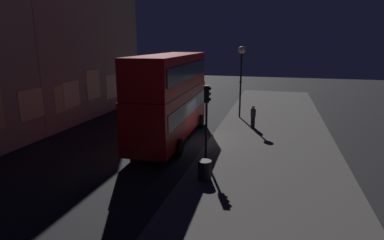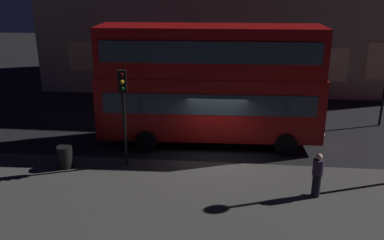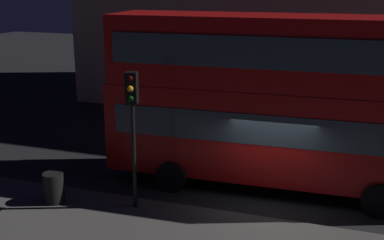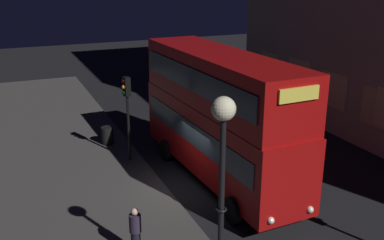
{
  "view_description": "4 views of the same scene",
  "coord_description": "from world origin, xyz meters",
  "px_view_note": "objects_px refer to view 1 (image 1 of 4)",
  "views": [
    {
      "loc": [
        -18.74,
        -4.77,
        6.1
      ],
      "look_at": [
        -2.47,
        -0.38,
        1.94
      ],
      "focal_mm": 29.53,
      "sensor_mm": 36.0,
      "label": 1
    },
    {
      "loc": [
        0.65,
        -16.36,
        7.29
      ],
      "look_at": [
        -1.0,
        -0.37,
        1.76
      ],
      "focal_mm": 38.6,
      "sensor_mm": 36.0,
      "label": 2
    },
    {
      "loc": [
        2.32,
        -13.4,
        6.41
      ],
      "look_at": [
        -2.63,
        0.81,
        2.19
      ],
      "focal_mm": 47.18,
      "sensor_mm": 36.0,
      "label": 3
    },
    {
      "loc": [
        15.07,
        -6.37,
        8.44
      ],
      "look_at": [
        -1.77,
        0.93,
        2.28
      ],
      "focal_mm": 41.76,
      "sensor_mm": 36.0,
      "label": 4
    }
  ],
  "objects_px": {
    "traffic_light_far_side": "(167,77)",
    "litter_bin": "(205,170)",
    "double_decker_bus": "(171,94)",
    "street_lamp": "(241,63)",
    "traffic_light_near_kerb": "(207,107)",
    "pedestrian": "(253,117)"
  },
  "relations": [
    {
      "from": "traffic_light_far_side",
      "to": "litter_bin",
      "type": "bearing_deg",
      "value": 11.71
    },
    {
      "from": "double_decker_bus",
      "to": "pedestrian",
      "type": "distance_m",
      "value": 6.61
    },
    {
      "from": "pedestrian",
      "to": "double_decker_bus",
      "type": "bearing_deg",
      "value": -84.91
    },
    {
      "from": "street_lamp",
      "to": "pedestrian",
      "type": "bearing_deg",
      "value": -156.74
    },
    {
      "from": "traffic_light_far_side",
      "to": "street_lamp",
      "type": "height_order",
      "value": "street_lamp"
    },
    {
      "from": "double_decker_bus",
      "to": "street_lamp",
      "type": "distance_m",
      "value": 8.04
    },
    {
      "from": "traffic_light_near_kerb",
      "to": "pedestrian",
      "type": "relative_size",
      "value": 2.44
    },
    {
      "from": "litter_bin",
      "to": "traffic_light_near_kerb",
      "type": "bearing_deg",
      "value": 11.03
    },
    {
      "from": "double_decker_bus",
      "to": "street_lamp",
      "type": "bearing_deg",
      "value": -28.49
    },
    {
      "from": "litter_bin",
      "to": "street_lamp",
      "type": "bearing_deg",
      "value": -0.23
    },
    {
      "from": "traffic_light_far_side",
      "to": "double_decker_bus",
      "type": "bearing_deg",
      "value": 7.2
    },
    {
      "from": "traffic_light_near_kerb",
      "to": "street_lamp",
      "type": "xyz_separation_m",
      "value": [
        10.22,
        -0.51,
        1.56
      ]
    },
    {
      "from": "double_decker_bus",
      "to": "traffic_light_far_side",
      "type": "height_order",
      "value": "double_decker_bus"
    },
    {
      "from": "traffic_light_near_kerb",
      "to": "litter_bin",
      "type": "relative_size",
      "value": 4.4
    },
    {
      "from": "traffic_light_far_side",
      "to": "litter_bin",
      "type": "relative_size",
      "value": 4.78
    },
    {
      "from": "pedestrian",
      "to": "litter_bin",
      "type": "xyz_separation_m",
      "value": [
        -9.54,
        1.36,
        -0.37
      ]
    },
    {
      "from": "pedestrian",
      "to": "street_lamp",
      "type": "bearing_deg",
      "value": 168.47
    },
    {
      "from": "street_lamp",
      "to": "litter_bin",
      "type": "xyz_separation_m",
      "value": [
        -12.6,
        0.05,
        -3.93
      ]
    },
    {
      "from": "double_decker_bus",
      "to": "pedestrian",
      "type": "relative_size",
      "value": 6.31
    },
    {
      "from": "traffic_light_near_kerb",
      "to": "street_lamp",
      "type": "relative_size",
      "value": 0.69
    },
    {
      "from": "double_decker_bus",
      "to": "street_lamp",
      "type": "xyz_separation_m",
      "value": [
        7.08,
        -3.51,
        1.49
      ]
    },
    {
      "from": "street_lamp",
      "to": "pedestrian",
      "type": "xyz_separation_m",
      "value": [
        -3.05,
        -1.31,
        -3.56
      ]
    }
  ]
}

